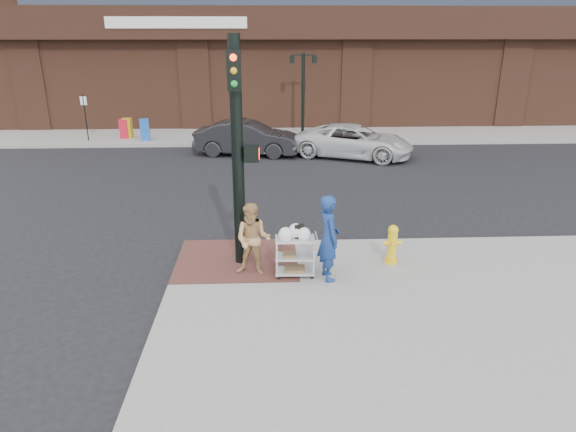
{
  "coord_description": "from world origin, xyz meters",
  "views": [
    {
      "loc": [
        0.11,
        -10.06,
        5.21
      ],
      "look_at": [
        0.59,
        0.81,
        1.25
      ],
      "focal_mm": 32.0,
      "sensor_mm": 36.0,
      "label": 1
    }
  ],
  "objects_px": {
    "woman_blue": "(329,238)",
    "traffic_signal_pole": "(238,148)",
    "lamp_post": "(303,85)",
    "fire_hydrant": "(392,243)",
    "sedan_dark": "(247,138)",
    "utility_cart": "(295,253)",
    "pedestrian_tan": "(253,240)",
    "minivan_white": "(354,141)"
  },
  "relations": [
    {
      "from": "woman_blue",
      "to": "minivan_white",
      "type": "height_order",
      "value": "woman_blue"
    },
    {
      "from": "pedestrian_tan",
      "to": "sedan_dark",
      "type": "height_order",
      "value": "pedestrian_tan"
    },
    {
      "from": "lamp_post",
      "to": "sedan_dark",
      "type": "distance_m",
      "value": 4.97
    },
    {
      "from": "lamp_post",
      "to": "traffic_signal_pole",
      "type": "xyz_separation_m",
      "value": [
        -2.48,
        -15.23,
        0.21
      ]
    },
    {
      "from": "pedestrian_tan",
      "to": "utility_cart",
      "type": "bearing_deg",
      "value": 3.95
    },
    {
      "from": "traffic_signal_pole",
      "to": "fire_hydrant",
      "type": "height_order",
      "value": "traffic_signal_pole"
    },
    {
      "from": "minivan_white",
      "to": "utility_cart",
      "type": "bearing_deg",
      "value": -172.67
    },
    {
      "from": "woman_blue",
      "to": "utility_cart",
      "type": "relative_size",
      "value": 1.61
    },
    {
      "from": "pedestrian_tan",
      "to": "minivan_white",
      "type": "xyz_separation_m",
      "value": [
        4.12,
        11.47,
        -0.27
      ]
    },
    {
      "from": "pedestrian_tan",
      "to": "fire_hydrant",
      "type": "relative_size",
      "value": 1.77
    },
    {
      "from": "utility_cart",
      "to": "fire_hydrant",
      "type": "height_order",
      "value": "utility_cart"
    },
    {
      "from": "lamp_post",
      "to": "fire_hydrant",
      "type": "bearing_deg",
      "value": -86.42
    },
    {
      "from": "fire_hydrant",
      "to": "sedan_dark",
      "type": "bearing_deg",
      "value": 107.45
    },
    {
      "from": "woman_blue",
      "to": "sedan_dark",
      "type": "relative_size",
      "value": 0.41
    },
    {
      "from": "woman_blue",
      "to": "minivan_white",
      "type": "distance_m",
      "value": 12.02
    },
    {
      "from": "fire_hydrant",
      "to": "minivan_white",
      "type": "bearing_deg",
      "value": 85.03
    },
    {
      "from": "lamp_post",
      "to": "pedestrian_tan",
      "type": "bearing_deg",
      "value": -97.88
    },
    {
      "from": "lamp_post",
      "to": "sedan_dark",
      "type": "height_order",
      "value": "lamp_post"
    },
    {
      "from": "traffic_signal_pole",
      "to": "woman_blue",
      "type": "bearing_deg",
      "value": -25.4
    },
    {
      "from": "sedan_dark",
      "to": "utility_cart",
      "type": "relative_size",
      "value": 3.88
    },
    {
      "from": "pedestrian_tan",
      "to": "fire_hydrant",
      "type": "bearing_deg",
      "value": 19.85
    },
    {
      "from": "woman_blue",
      "to": "traffic_signal_pole",
      "type": "bearing_deg",
      "value": 54.02
    },
    {
      "from": "minivan_white",
      "to": "fire_hydrant",
      "type": "height_order",
      "value": "minivan_white"
    },
    {
      "from": "traffic_signal_pole",
      "to": "fire_hydrant",
      "type": "bearing_deg",
      "value": -2.77
    },
    {
      "from": "pedestrian_tan",
      "to": "minivan_white",
      "type": "bearing_deg",
      "value": 81.89
    },
    {
      "from": "traffic_signal_pole",
      "to": "sedan_dark",
      "type": "xyz_separation_m",
      "value": [
        -0.23,
        11.51,
        -2.08
      ]
    },
    {
      "from": "woman_blue",
      "to": "utility_cart",
      "type": "bearing_deg",
      "value": 67.31
    },
    {
      "from": "sedan_dark",
      "to": "woman_blue",
      "type": "bearing_deg",
      "value": -160.17
    },
    {
      "from": "fire_hydrant",
      "to": "utility_cart",
      "type": "bearing_deg",
      "value": -165.67
    },
    {
      "from": "sedan_dark",
      "to": "utility_cart",
      "type": "distance_m",
      "value": 12.33
    },
    {
      "from": "woman_blue",
      "to": "minivan_white",
      "type": "relative_size",
      "value": 0.38
    },
    {
      "from": "lamp_post",
      "to": "utility_cart",
      "type": "bearing_deg",
      "value": -94.64
    },
    {
      "from": "utility_cart",
      "to": "fire_hydrant",
      "type": "bearing_deg",
      "value": 14.33
    },
    {
      "from": "minivan_white",
      "to": "utility_cart",
      "type": "height_order",
      "value": "minivan_white"
    },
    {
      "from": "traffic_signal_pole",
      "to": "minivan_white",
      "type": "relative_size",
      "value": 1.0
    },
    {
      "from": "lamp_post",
      "to": "woman_blue",
      "type": "xyz_separation_m",
      "value": [
        -0.59,
        -16.12,
        -1.53
      ]
    },
    {
      "from": "pedestrian_tan",
      "to": "traffic_signal_pole",
      "type": "bearing_deg",
      "value": 126.06
    },
    {
      "from": "traffic_signal_pole",
      "to": "minivan_white",
      "type": "bearing_deg",
      "value": 67.93
    },
    {
      "from": "minivan_white",
      "to": "fire_hydrant",
      "type": "distance_m",
      "value": 11.06
    },
    {
      "from": "pedestrian_tan",
      "to": "utility_cart",
      "type": "distance_m",
      "value": 0.95
    },
    {
      "from": "pedestrian_tan",
      "to": "minivan_white",
      "type": "distance_m",
      "value": 12.19
    },
    {
      "from": "woman_blue",
      "to": "pedestrian_tan",
      "type": "xyz_separation_m",
      "value": [
        -1.6,
        0.27,
        -0.13
      ]
    }
  ]
}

